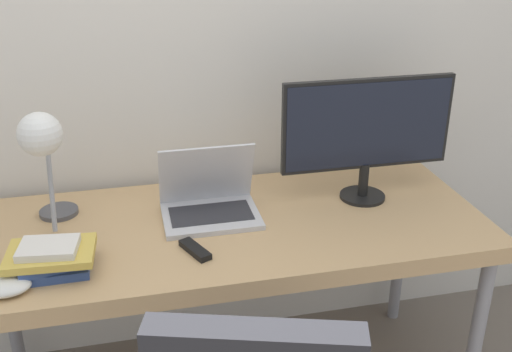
# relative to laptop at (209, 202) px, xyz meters

# --- Properties ---
(wall_back) EXTENTS (8.00, 0.05, 2.60)m
(wall_back) POSITION_rel_laptop_xyz_m (0.06, 0.36, 0.49)
(wall_back) COLOR silver
(wall_back) RESTS_ON ground_plane
(desk) EXTENTS (1.76, 0.73, 0.76)m
(desk) POSITION_rel_laptop_xyz_m (0.06, -0.07, -0.11)
(desk) COLOR tan
(desk) RESTS_ON ground_plane
(laptop) EXTENTS (0.33, 0.25, 0.25)m
(laptop) POSITION_rel_laptop_xyz_m (0.00, 0.00, 0.00)
(laptop) COLOR silver
(laptop) RESTS_ON desk
(monitor) EXTENTS (0.62, 0.17, 0.45)m
(monitor) POSITION_rel_laptop_xyz_m (0.57, 0.01, 0.21)
(monitor) COLOR black
(monitor) RESTS_ON desk
(desk_lamp) EXTENTS (0.14, 0.29, 0.42)m
(desk_lamp) POSITION_rel_laptop_xyz_m (-0.51, -0.01, 0.26)
(desk_lamp) COLOR #4C4C51
(desk_lamp) RESTS_ON desk
(book_stack) EXTENTS (0.26, 0.19, 0.10)m
(book_stack) POSITION_rel_laptop_xyz_m (-0.51, -0.25, -0.01)
(book_stack) COLOR #334C8C
(book_stack) RESTS_ON desk
(tv_remote) EXTENTS (0.09, 0.14, 0.02)m
(tv_remote) POSITION_rel_laptop_xyz_m (-0.08, -0.24, -0.04)
(tv_remote) COLOR black
(tv_remote) RESTS_ON desk
(game_controller) EXTENTS (0.14, 0.10, 0.04)m
(game_controller) POSITION_rel_laptop_xyz_m (-0.62, -0.33, -0.03)
(game_controller) COLOR white
(game_controller) RESTS_ON desk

